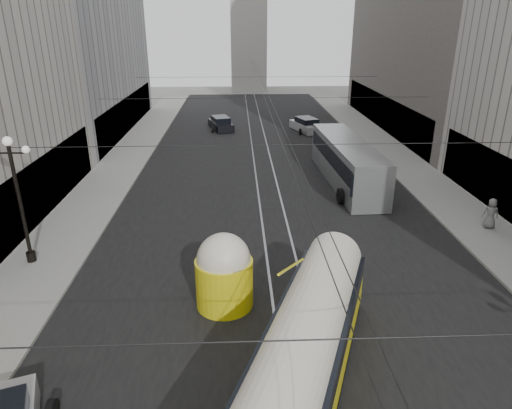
{
  "coord_description": "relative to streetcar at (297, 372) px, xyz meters",
  "views": [
    {
      "loc": [
        -2.18,
        -2.68,
        11.35
      ],
      "look_at": [
        -1.39,
        16.13,
        3.77
      ],
      "focal_mm": 32.0,
      "sensor_mm": 36.0,
      "label": 1
    }
  ],
  "objects": [
    {
      "name": "road",
      "position": [
        0.5,
        24.52,
        -1.64
      ],
      "size": [
        20.0,
        85.0,
        0.02
      ],
      "primitive_type": "cube",
      "color": "black",
      "rests_on": "ground"
    },
    {
      "name": "sidewalk_left",
      "position": [
        -11.5,
        28.02,
        -1.57
      ],
      "size": [
        4.0,
        72.0,
        0.15
      ],
      "primitive_type": "cube",
      "color": "gray",
      "rests_on": "ground"
    },
    {
      "name": "sidewalk_right",
      "position": [
        12.5,
        28.02,
        -1.57
      ],
      "size": [
        4.0,
        72.0,
        0.15
      ],
      "primitive_type": "cube",
      "color": "gray",
      "rests_on": "ground"
    },
    {
      "name": "rail_left",
      "position": [
        -0.25,
        24.52,
        -1.64
      ],
      "size": [
        0.12,
        85.0,
        0.04
      ],
      "primitive_type": "cube",
      "color": "gray",
      "rests_on": "ground"
    },
    {
      "name": "rail_right",
      "position": [
        1.25,
        24.52,
        -1.64
      ],
      "size": [
        0.12,
        85.0,
        0.04
      ],
      "primitive_type": "cube",
      "color": "gray",
      "rests_on": "ground"
    },
    {
      "name": "lamppost_left_mid",
      "position": [
        -12.1,
        10.02,
        2.1
      ],
      "size": [
        1.86,
        0.44,
        6.37
      ],
      "color": "black",
      "rests_on": "sidewalk_left"
    },
    {
      "name": "catenary",
      "position": [
        0.62,
        23.51,
        4.24
      ],
      "size": [
        25.0,
        72.0,
        0.23
      ],
      "color": "black",
      "rests_on": "ground"
    },
    {
      "name": "streetcar",
      "position": [
        0.0,
        0.0,
        0.0
      ],
      "size": [
        7.07,
        14.49,
        3.37
      ],
      "color": "yellow",
      "rests_on": "ground"
    },
    {
      "name": "city_bus",
      "position": [
        6.44,
        21.67,
        0.11
      ],
      "size": [
        3.14,
        12.67,
        3.19
      ],
      "color": "#A1A4A6",
      "rests_on": "ground"
    },
    {
      "name": "sedan_white_far",
      "position": [
        5.99,
        39.05,
        -0.96
      ],
      "size": [
        3.4,
        5.18,
        1.52
      ],
      "color": "silver",
      "rests_on": "ground"
    },
    {
      "name": "sedan_dark_far",
      "position": [
        -3.5,
        40.37,
        -0.98
      ],
      "size": [
        3.11,
        4.96,
        1.46
      ],
      "color": "black",
      "rests_on": "ground"
    },
    {
      "name": "pedestrian_sidewalk_right",
      "position": [
        12.89,
        12.95,
        -0.59
      ],
      "size": [
        0.99,
        0.75,
        1.8
      ],
      "primitive_type": "imported",
      "rotation": [
        0.0,
        0.0,
        2.88
      ],
      "color": "slate",
      "rests_on": "sidewalk_right"
    }
  ]
}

